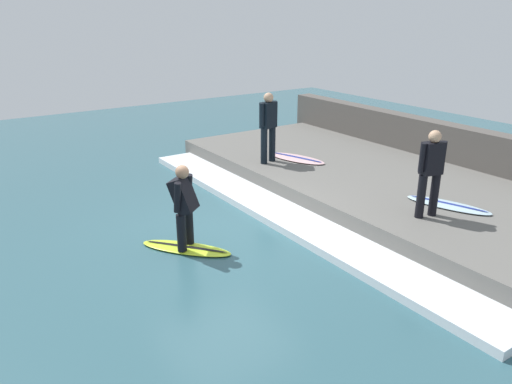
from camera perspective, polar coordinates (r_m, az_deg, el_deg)
ground_plane at (r=9.62m, az=-3.72°, el=-4.78°), size 28.00×28.00×0.00m
concrete_ledge at (r=11.96m, az=13.34°, el=0.93°), size 4.40×10.77×0.45m
back_wall at (r=13.68m, az=20.55°, el=4.57°), size 0.50×11.31×1.36m
wave_foam_crest at (r=10.30m, az=2.98°, el=-2.58°), size 0.97×10.23×0.15m
surfboard_riding at (r=9.06m, az=-7.98°, el=-6.37°), size 1.44×1.63×0.07m
surfer_riding at (r=8.71m, az=-8.25°, el=-1.21°), size 0.58×0.59×1.52m
surfer_waiting_near at (r=9.45m, az=19.37°, el=2.49°), size 0.53×0.31×1.62m
surfboard_waiting_near at (r=10.36m, az=21.10°, el=-1.38°), size 0.97×1.68×0.07m
surfer_waiting_far at (r=12.29m, az=1.41°, el=7.80°), size 0.57×0.33×1.73m
surfboard_waiting_far at (r=12.79m, az=4.71°, el=3.86°), size 1.05×1.71×0.07m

